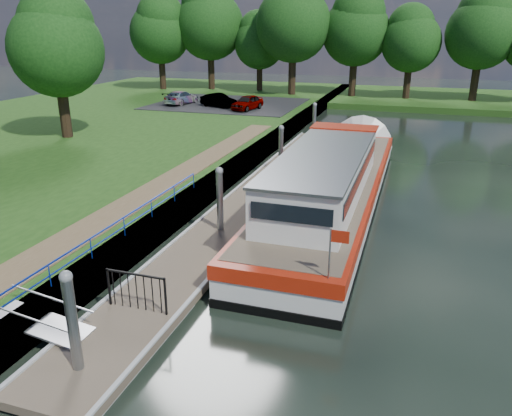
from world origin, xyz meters
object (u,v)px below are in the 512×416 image
(barge, at_px, (335,183))
(car_a, at_px, (247,102))
(pontoon, at_px, (256,199))
(car_b, at_px, (219,100))
(car_c, at_px, (181,97))

(barge, xyz_separation_m, car_a, (-11.50, 20.93, 0.40))
(car_a, bearing_deg, pontoon, -57.85)
(pontoon, xyz_separation_m, car_b, (-10.99, 22.56, 1.27))
(car_a, relative_size, car_b, 1.02)
(pontoon, height_order, car_b, car_b)
(car_a, xyz_separation_m, car_c, (-7.33, 1.46, -0.02))
(pontoon, xyz_separation_m, barge, (3.60, 0.93, 0.90))
(car_a, bearing_deg, car_c, -179.02)
(pontoon, bearing_deg, car_c, 123.15)
(pontoon, relative_size, barge, 1.42)
(pontoon, relative_size, car_a, 7.81)
(barge, bearing_deg, pontoon, -165.55)
(pontoon, distance_m, car_c, 27.89)
(car_c, bearing_deg, car_b, 176.83)
(barge, height_order, car_a, barge)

